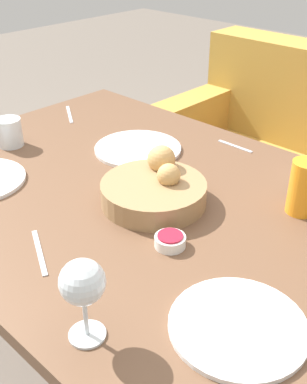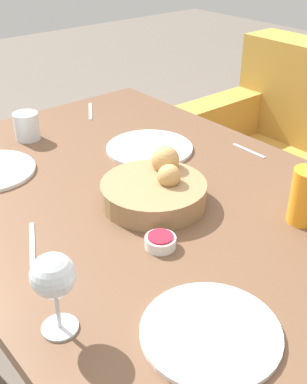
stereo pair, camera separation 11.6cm
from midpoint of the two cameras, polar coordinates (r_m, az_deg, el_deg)
name	(u,v)px [view 1 (the left image)]	position (r m, az deg, el deg)	size (l,w,h in m)	color
dining_table	(155,230)	(1.23, -2.49, -4.61)	(1.49, 0.96, 0.73)	brown
bread_basket	(155,189)	(1.17, -2.68, 0.27)	(0.26, 0.26, 0.11)	#99754C
plate_near_right	(238,326)	(0.86, 6.06, -15.67)	(0.24, 0.24, 0.01)	white
plate_far_center	(138,149)	(1.44, -4.19, 5.10)	(0.26, 0.26, 0.01)	white
juice_glass	(304,187)	(1.15, 14.67, 0.44)	(0.07, 0.07, 0.13)	orange
water_tumbler	(9,132)	(1.54, -18.84, 6.65)	(0.08, 0.08, 0.09)	silver
wine_glass	(83,285)	(0.79, -12.72, -10.85)	(0.08, 0.08, 0.16)	silver
jam_bowl_berry	(170,241)	(1.02, -1.28, -5.90)	(0.07, 0.07, 0.03)	white
fork_silver	(69,114)	(1.74, -11.86, 8.97)	(0.14, 0.10, 0.00)	#B7B7BC
knife_silver	(39,252)	(1.06, -16.50, -6.95)	(0.15, 0.08, 0.00)	#B7B7BC
spoon_coffee	(235,146)	(1.47, 7.42, 5.35)	(0.12, 0.01, 0.00)	#B7B7BC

